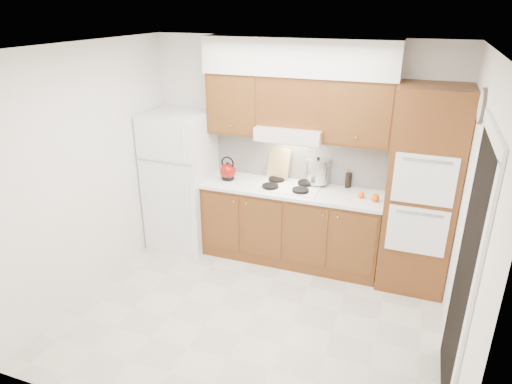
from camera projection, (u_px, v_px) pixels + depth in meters
floor at (254, 314)px, 4.64m from camera, size 3.60×3.60×0.00m
ceiling at (254, 47)px, 3.64m from camera, size 3.60×3.60×0.00m
wall_back at (298, 150)px, 5.44m from camera, size 3.60×0.02×2.60m
wall_left at (91, 173)px, 4.72m from camera, size 0.02×3.00×2.60m
wall_right at (469, 228)px, 3.57m from camera, size 0.02×3.00×2.60m
fridge at (181, 180)px, 5.75m from camera, size 0.75×0.72×1.72m
base_cabinets at (291, 225)px, 5.50m from camera, size 2.11×0.60×0.90m
countertop at (292, 189)px, 5.31m from camera, size 2.13×0.62×0.04m
backsplash at (299, 157)px, 5.45m from camera, size 2.11×0.03×0.56m
oven_cabinet at (422, 192)px, 4.78m from camera, size 0.70×0.65×2.20m
upper_cab_left at (237, 103)px, 5.32m from camera, size 0.63×0.33×0.70m
upper_cab_right at (360, 112)px, 4.86m from camera, size 0.73×0.33×0.70m
range_hood at (291, 133)px, 5.15m from camera, size 0.75×0.45×0.15m
upper_cab_over_hood at (294, 101)px, 5.07m from camera, size 0.75×0.33×0.55m
soffit at (299, 57)px, 4.86m from camera, size 2.13×0.36×0.40m
cooktop at (288, 186)px, 5.33m from camera, size 0.74×0.50×0.01m
doorway at (464, 278)px, 3.36m from camera, size 0.02×0.90×2.10m
wall_clock at (482, 106)px, 3.72m from camera, size 0.02×0.30×0.30m
kettle at (228, 171)px, 5.51m from camera, size 0.23×0.23×0.19m
cutting_board at (279, 163)px, 5.50m from camera, size 0.31×0.17×0.39m
stock_pot at (317, 171)px, 5.34m from camera, size 0.33×0.33×0.27m
condiment_a at (324, 178)px, 5.35m from camera, size 0.06×0.06×0.18m
condiment_b at (349, 180)px, 5.30m from camera, size 0.07×0.07×0.17m
condiment_c at (348, 180)px, 5.28m from camera, size 0.06×0.06×0.18m
orange_near at (375, 198)px, 4.92m from camera, size 0.10×0.10×0.09m
orange_far at (361, 195)px, 5.01m from camera, size 0.08×0.08×0.07m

